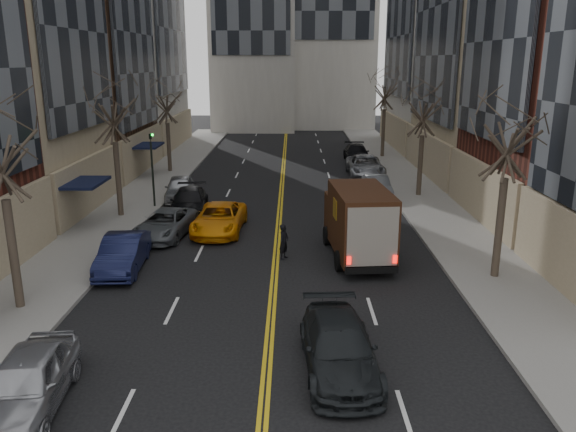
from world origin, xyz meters
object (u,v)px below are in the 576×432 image
taxi (219,219)px  ups_truck (358,223)px  observer_sedan (339,348)px  pedestrian (284,242)px

taxi → ups_truck: bearing=-27.5°
ups_truck → observer_sedan: bearing=-104.5°
ups_truck → pedestrian: bearing=177.7°
ups_truck → taxi: ups_truck is taller
observer_sedan → taxi: (-5.01, 13.21, -0.00)m
ups_truck → pedestrian: 3.35m
ups_truck → observer_sedan: (-1.57, -9.39, -0.91)m
observer_sedan → taxi: observer_sedan is taller
ups_truck → pedestrian: size_ratio=3.84×
ups_truck → taxi: 7.66m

